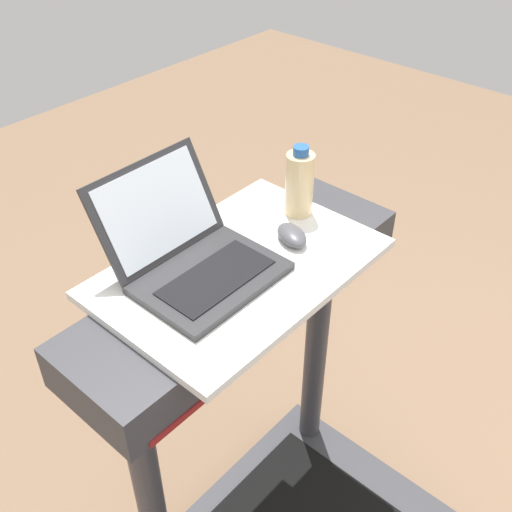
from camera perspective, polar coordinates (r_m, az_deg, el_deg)
desk_board at (r=1.40m, az=-1.53°, el=-1.11°), size 0.64×0.43×0.02m
laptop at (r=1.36m, az=-5.87°, el=0.12°), size 0.31×0.33×0.22m
computer_mouse at (r=1.46m, az=3.34°, el=1.94°), size 0.10×0.12×0.03m
water_bottle at (r=1.53m, az=4.05°, el=6.75°), size 0.07×0.07×0.19m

